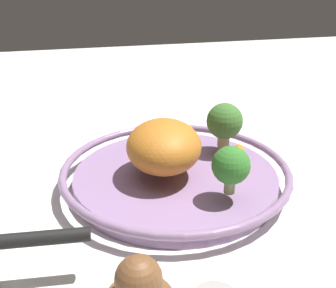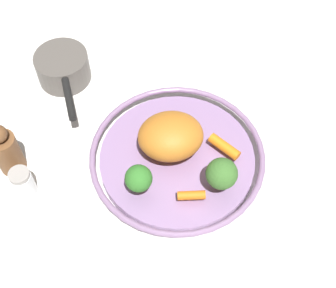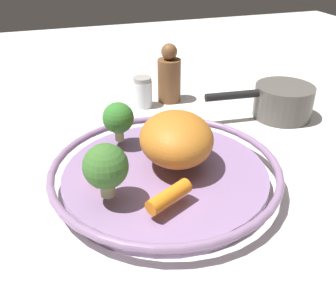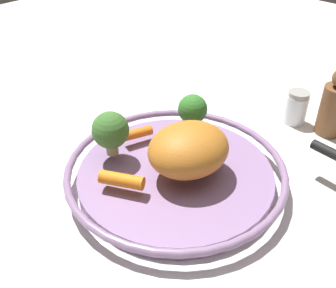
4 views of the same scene
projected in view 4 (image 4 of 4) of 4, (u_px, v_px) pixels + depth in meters
name	position (u px, v px, depth m)	size (l,w,h in m)	color
ground_plane	(175.00, 183.00, 0.65)	(2.28, 2.28, 0.00)	silver
serving_bowl	(176.00, 173.00, 0.63)	(0.35, 0.35, 0.04)	#8E709E
roast_chicken_piece	(189.00, 149.00, 0.60)	(0.13, 0.11, 0.07)	#C06F24
baby_carrot_right	(138.00, 133.00, 0.68)	(0.02, 0.02, 0.05)	orange
baby_carrot_back	(122.00, 180.00, 0.58)	(0.02, 0.02, 0.07)	orange
broccoli_floret_small	(193.00, 110.00, 0.69)	(0.05, 0.05, 0.07)	#97A966
broccoli_floret_large	(111.00, 131.00, 0.63)	(0.06, 0.06, 0.07)	tan
salt_shaker	(296.00, 108.00, 0.78)	(0.04, 0.04, 0.07)	silver
pepper_mill	(335.00, 106.00, 0.73)	(0.05, 0.05, 0.13)	brown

